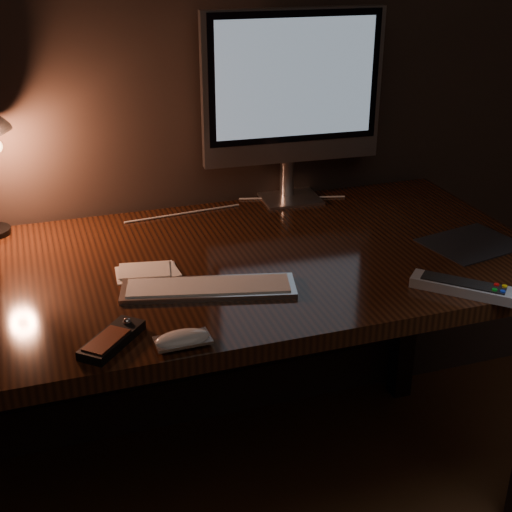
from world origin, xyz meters
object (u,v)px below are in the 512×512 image
object	(u,v)px
keyboard	(209,288)
mouse	(183,341)
monitor	(293,91)
tv_remote	(463,287)
desk	(198,299)
media_remote	(112,339)

from	to	relation	value
keyboard	mouse	world-z (taller)	mouse
monitor	mouse	distance (m)	0.86
mouse	tv_remote	xyz separation A→B (m)	(0.61, 0.02, 0.00)
desk	tv_remote	world-z (taller)	tv_remote
mouse	media_remote	world-z (taller)	media_remote
keyboard	mouse	xyz separation A→B (m)	(-0.10, -0.20, 0.00)
mouse	tv_remote	size ratio (longest dim) A/B	0.54
monitor	keyboard	distance (m)	0.66
keyboard	media_remote	xyz separation A→B (m)	(-0.22, -0.15, 0.00)
desk	keyboard	distance (m)	0.25
desk	monitor	world-z (taller)	monitor
desk	keyboard	world-z (taller)	keyboard
monitor	mouse	world-z (taller)	monitor
desk	media_remote	distance (m)	0.46
desk	monitor	xyz separation A→B (m)	(0.34, 0.26, 0.44)
mouse	monitor	bearing A→B (deg)	53.41
media_remote	tv_remote	size ratio (longest dim) A/B	0.76
mouse	media_remote	distance (m)	0.13
media_remote	desk	bearing A→B (deg)	6.96
desk	mouse	bearing A→B (deg)	-107.40
tv_remote	media_remote	bearing A→B (deg)	-137.86
desk	monitor	bearing A→B (deg)	37.27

